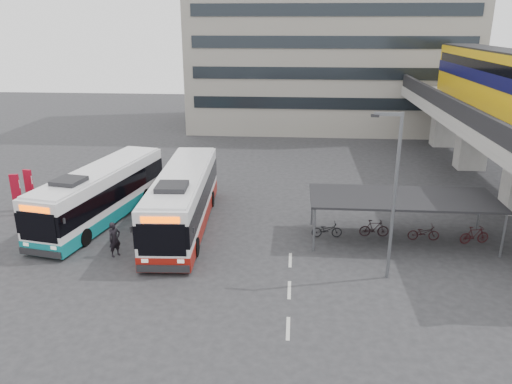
# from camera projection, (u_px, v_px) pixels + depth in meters

# --- Properties ---
(ground) EXTENTS (120.00, 120.00, 0.00)m
(ground) POSITION_uv_depth(u_px,v_px,m) (242.00, 258.00, 25.64)
(ground) COLOR #28282B
(ground) RESTS_ON ground
(viaduct) EXTENTS (8.00, 32.00, 9.68)m
(viaduct) POSITION_uv_depth(u_px,v_px,m) (501.00, 101.00, 35.03)
(viaduct) COLOR gray
(viaduct) RESTS_ON ground
(bike_shelter) EXTENTS (10.00, 4.00, 2.54)m
(bike_shelter) POSITION_uv_depth(u_px,v_px,m) (400.00, 212.00, 27.30)
(bike_shelter) COLOR #595B60
(bike_shelter) RESTS_ON ground
(office_block) EXTENTS (30.00, 15.00, 25.00)m
(office_block) POSITION_uv_depth(u_px,v_px,m) (329.00, 12.00, 55.07)
(office_block) COLOR gray
(office_block) RESTS_ON ground
(road_markings) EXTENTS (0.15, 7.60, 0.01)m
(road_markings) POSITION_uv_depth(u_px,v_px,m) (289.00, 290.00, 22.62)
(road_markings) COLOR beige
(road_markings) RESTS_ON ground
(bus_main) EXTENTS (3.29, 12.38, 3.62)m
(bus_main) POSITION_uv_depth(u_px,v_px,m) (183.00, 200.00, 29.08)
(bus_main) COLOR white
(bus_main) RESTS_ON ground
(bus_teal) EXTENTS (4.67, 11.97, 3.46)m
(bus_teal) POSITION_uv_depth(u_px,v_px,m) (101.00, 194.00, 30.29)
(bus_teal) COLOR white
(bus_teal) RESTS_ON ground
(pedestrian) EXTENTS (0.76, 0.81, 1.86)m
(pedestrian) POSITION_uv_depth(u_px,v_px,m) (115.00, 239.00, 25.64)
(pedestrian) COLOR black
(pedestrian) RESTS_ON ground
(lamp_post) EXTENTS (1.39, 0.24, 7.90)m
(lamp_post) POSITION_uv_depth(u_px,v_px,m) (393.00, 188.00, 22.29)
(lamp_post) COLOR #595B60
(lamp_post) RESTS_ON ground
(sign_totem_mid) EXTENTS (0.58, 0.24, 2.67)m
(sign_totem_mid) POSITION_uv_depth(u_px,v_px,m) (16.00, 194.00, 30.96)
(sign_totem_mid) COLOR #9F091D
(sign_totem_mid) RESTS_ON ground
(sign_totem_north) EXTENTS (0.58, 0.29, 2.70)m
(sign_totem_north) POSITION_uv_depth(u_px,v_px,m) (30.00, 189.00, 31.80)
(sign_totem_north) COLOR #9F091D
(sign_totem_north) RESTS_ON ground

